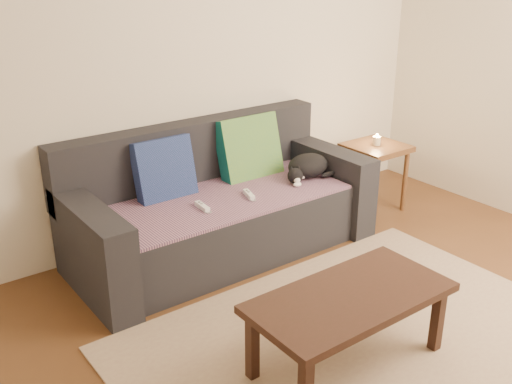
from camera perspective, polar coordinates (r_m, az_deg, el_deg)
ground at (r=3.32m, az=12.21°, el=-15.42°), size 4.50×4.50×0.00m
back_wall at (r=4.26m, az=-7.15°, el=12.54°), size 4.50×0.04×2.60m
sofa at (r=4.19m, az=-3.59°, el=-1.68°), size 2.10×0.94×0.87m
throw_blanket at (r=4.07m, az=-2.92°, el=-0.54°), size 1.66×0.74×0.02m
cushion_navy at (r=4.06m, az=-8.75°, el=2.18°), size 0.41×0.19×0.42m
cushion_green at (r=4.41m, az=-0.64°, el=4.07°), size 0.49×0.25×0.50m
cat at (r=4.39m, az=4.89°, el=2.42°), size 0.43×0.33×0.17m
wii_remote_a at (r=3.88m, az=-5.14°, el=-1.39°), size 0.05×0.15×0.03m
wii_remote_b at (r=4.05m, az=-0.68°, el=-0.25°), size 0.08×0.15×0.03m
side_table at (r=4.91m, az=11.31°, el=3.34°), size 0.44×0.44×0.55m
candle at (r=4.87m, az=11.43°, el=4.84°), size 0.06×0.06×0.09m
rug at (r=3.39m, az=10.28°, el=-14.19°), size 2.50×1.80×0.01m
coffee_table at (r=3.06m, az=8.95°, el=-10.43°), size 1.04×0.52×0.42m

